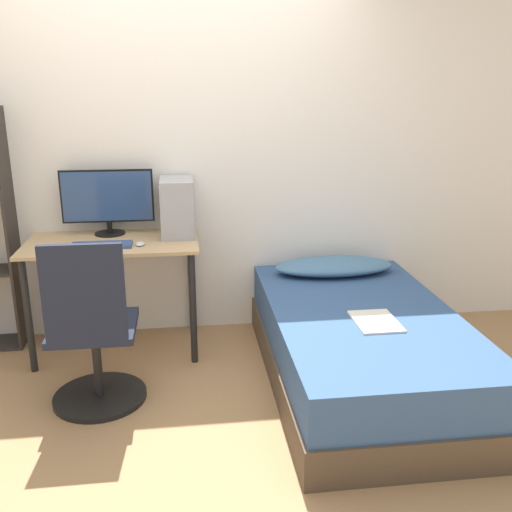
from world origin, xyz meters
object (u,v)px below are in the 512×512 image
office_chair (94,343)px  bed (361,347)px  pc_tower (177,207)px  keyboard (102,245)px  monitor (108,199)px

office_chair → bed: office_chair is taller
office_chair → pc_tower: size_ratio=2.60×
keyboard → bed: bearing=-18.5°
office_chair → keyboard: bearing=90.2°
keyboard → monitor: bearing=87.0°
pc_tower → keyboard: bearing=-153.7°
keyboard → pc_tower: bearing=26.3°
office_chair → pc_tower: (0.48, 0.83, 0.58)m
bed → monitor: bearing=151.5°
bed → keyboard: size_ratio=5.05×
monitor → pc_tower: bearing=-9.6°
office_chair → monitor: monitor is taller
bed → monitor: 1.92m
monitor → office_chair: bearing=-90.9°
office_chair → keyboard: size_ratio=2.63×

